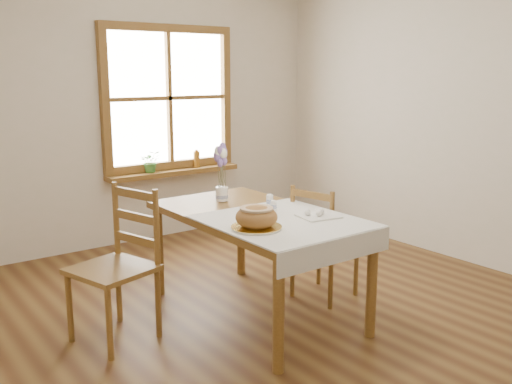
% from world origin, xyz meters
% --- Properties ---
extents(ground, '(5.00, 5.00, 0.00)m').
position_xyz_m(ground, '(0.00, 0.00, 0.00)').
color(ground, brown).
rests_on(ground, ground).
extents(room_walls, '(4.60, 5.10, 2.65)m').
position_xyz_m(room_walls, '(0.00, 0.00, 1.71)').
color(room_walls, silver).
rests_on(room_walls, ground).
extents(window, '(1.46, 0.08, 1.46)m').
position_xyz_m(window, '(0.50, 2.47, 1.45)').
color(window, brown).
rests_on(window, ground).
extents(window_sill, '(1.46, 0.20, 0.05)m').
position_xyz_m(window_sill, '(0.50, 2.40, 0.69)').
color(window_sill, brown).
rests_on(window_sill, ground).
extents(dining_table, '(0.90, 1.60, 0.75)m').
position_xyz_m(dining_table, '(0.00, 0.30, 0.66)').
color(dining_table, brown).
rests_on(dining_table, ground).
extents(table_linen, '(0.91, 0.99, 0.01)m').
position_xyz_m(table_linen, '(0.00, -0.00, 0.76)').
color(table_linen, white).
rests_on(table_linen, dining_table).
extents(chair_left, '(0.59, 0.58, 0.99)m').
position_xyz_m(chair_left, '(-0.98, 0.52, 0.50)').
color(chair_left, brown).
rests_on(chair_left, ground).
extents(chair_right, '(0.51, 0.49, 0.88)m').
position_xyz_m(chair_right, '(0.63, 0.25, 0.44)').
color(chair_right, brown).
rests_on(chair_right, ground).
extents(bread_plate, '(0.32, 0.32, 0.02)m').
position_xyz_m(bread_plate, '(-0.26, -0.06, 0.77)').
color(bread_plate, white).
rests_on(bread_plate, table_linen).
extents(bread_loaf, '(0.26, 0.26, 0.14)m').
position_xyz_m(bread_loaf, '(-0.26, -0.06, 0.85)').
color(bread_loaf, '#9D6837').
rests_on(bread_loaf, bread_plate).
extents(egg_napkin, '(0.29, 0.25, 0.01)m').
position_xyz_m(egg_napkin, '(0.25, -0.07, 0.77)').
color(egg_napkin, white).
rests_on(egg_napkin, table_linen).
extents(eggs, '(0.22, 0.21, 0.04)m').
position_xyz_m(eggs, '(0.25, -0.07, 0.79)').
color(eggs, white).
rests_on(eggs, egg_napkin).
extents(salt_shaker, '(0.04, 0.04, 0.08)m').
position_xyz_m(salt_shaker, '(0.11, 0.24, 0.80)').
color(salt_shaker, white).
rests_on(salt_shaker, table_linen).
extents(pepper_shaker, '(0.07, 0.07, 0.10)m').
position_xyz_m(pepper_shaker, '(0.16, 0.36, 0.81)').
color(pepper_shaker, white).
rests_on(pepper_shaker, table_linen).
extents(flower_vase, '(0.10, 0.10, 0.10)m').
position_xyz_m(flower_vase, '(0.00, 0.74, 0.80)').
color(flower_vase, white).
rests_on(flower_vase, dining_table).
extents(lavender_bouquet, '(0.17, 0.17, 0.31)m').
position_xyz_m(lavender_bouquet, '(0.00, 0.74, 1.01)').
color(lavender_bouquet, '#795CA4').
rests_on(lavender_bouquet, flower_vase).
extents(potted_plant, '(0.26, 0.28, 0.17)m').
position_xyz_m(potted_plant, '(0.24, 2.40, 0.80)').
color(potted_plant, '#3D7930').
rests_on(potted_plant, window_sill).
extents(amber_bottle, '(0.08, 0.08, 0.19)m').
position_xyz_m(amber_bottle, '(0.77, 2.40, 0.81)').
color(amber_bottle, '#9E631D').
rests_on(amber_bottle, window_sill).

